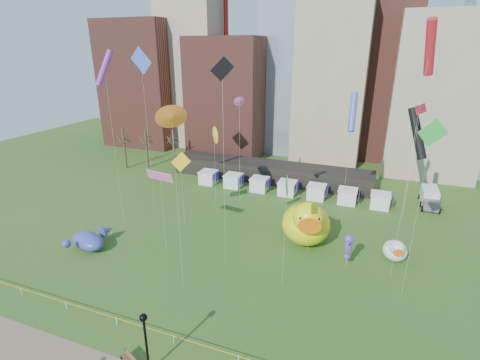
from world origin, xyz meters
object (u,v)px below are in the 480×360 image
at_px(big_duck, 306,222).
at_px(seahorse_purple, 348,245).
at_px(whale_inflatable, 89,240).
at_px(park_bench, 129,359).
at_px(box_truck, 430,197).
at_px(seahorse_green, 310,218).
at_px(lamppost, 145,337).
at_px(small_duck, 395,250).

xyz_separation_m(big_duck, seahorse_purple, (5.52, -3.77, -0.05)).
bearing_deg(whale_inflatable, big_duck, 39.51).
height_order(park_bench, box_truck, box_truck).
bearing_deg(seahorse_purple, box_truck, 69.01).
xyz_separation_m(big_duck, seahorse_green, (0.65, -1.52, 1.49)).
height_order(seahorse_purple, park_bench, seahorse_purple).
distance_m(seahorse_purple, lamppost, 24.12).
relative_size(lamppost, box_truck, 0.90).
bearing_deg(box_truck, park_bench, -121.40).
relative_size(seahorse_green, seahorse_purple, 1.44).
relative_size(seahorse_purple, lamppost, 0.74).
xyz_separation_m(seahorse_purple, lamppost, (-13.02, -20.30, 0.57)).
height_order(seahorse_purple, lamppost, lamppost).
height_order(big_duck, lamppost, big_duck).
height_order(seahorse_purple, whale_inflatable, seahorse_purple).
relative_size(park_bench, lamppost, 0.32).
bearing_deg(seahorse_green, park_bench, -133.50).
bearing_deg(whale_inflatable, seahorse_purple, 29.26).
relative_size(seahorse_purple, box_truck, 0.67).
bearing_deg(small_duck, big_duck, 173.49).
height_order(lamppost, box_truck, lamppost).
bearing_deg(lamppost, park_bench, 177.68).
bearing_deg(big_duck, whale_inflatable, -172.22).
bearing_deg(seahorse_green, whale_inflatable, -179.50).
distance_m(lamppost, box_truck, 49.25).
distance_m(small_duck, whale_inflatable, 37.70).
height_order(small_duck, seahorse_green, seahorse_green).
relative_size(big_duck, small_duck, 2.31).
bearing_deg(box_truck, seahorse_purple, -115.66).
distance_m(park_bench, box_truck, 50.10).
xyz_separation_m(big_duck, small_duck, (10.77, -0.11, -1.63)).
relative_size(whale_inflatable, box_truck, 1.06).
bearing_deg(box_truck, small_duck, -106.40).
distance_m(small_duck, seahorse_purple, 6.59).
relative_size(small_duck, whale_inflatable, 0.59).
bearing_deg(small_duck, seahorse_green, -177.99).
bearing_deg(park_bench, seahorse_green, 89.43).
height_order(small_duck, seahorse_purple, seahorse_purple).
bearing_deg(big_duck, seahorse_purple, -49.81).
distance_m(seahorse_green, park_bench, 24.94).
distance_m(whale_inflatable, lamppost, 22.31).
xyz_separation_m(small_duck, box_truck, (5.40, 19.18, 0.03)).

